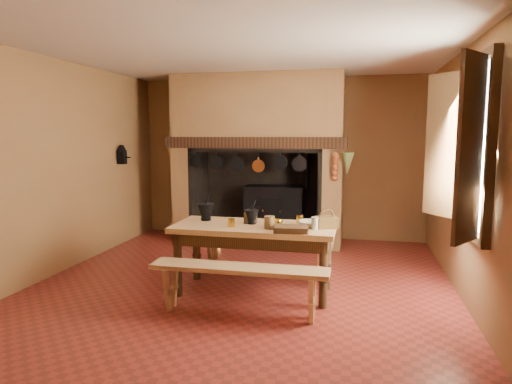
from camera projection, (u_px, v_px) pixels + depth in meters
The scene contains 28 objects.
floor at pixel (243, 284), 5.58m from camera, with size 5.50×5.50×0.00m, color maroon.
ceiling at pixel (242, 49), 5.22m from camera, with size 5.50×5.50×0.00m, color silver.
back_wall at pixel (281, 158), 8.06m from camera, with size 5.00×0.02×2.80m, color brown.
wall_left at pixel (57, 167), 5.94m from camera, with size 0.02×5.50×2.80m, color brown.
wall_right at pixel (469, 174), 4.86m from camera, with size 0.02×5.50×2.80m, color brown.
wall_front at pixel (129, 206), 2.74m from camera, with size 5.00×0.02×2.80m, color brown.
chimney_breast at pixel (259, 135), 7.65m from camera, with size 2.95×0.96×2.80m.
iron_range at pixel (275, 212), 7.90m from camera, with size 1.12×0.55×1.60m.
hearth_pans at pixel (216, 234), 7.94m from camera, with size 0.51×0.62×0.20m.
hanging_pans at pixel (250, 164), 7.23m from camera, with size 1.92×0.29×0.27m.
onion_string at pixel (335, 167), 6.93m from camera, with size 0.12×0.10×0.46m, color #9C461C, non-canonical shape.
herb_bunch at pixel (347, 164), 6.88m from camera, with size 0.20×0.20×0.35m, color brown.
window at pixel (464, 147), 4.47m from camera, with size 0.39×1.75×1.76m.
wall_coffee_mill at pixel (122, 153), 7.41m from camera, with size 0.23×0.16×0.31m.
work_table at pixel (254, 236), 5.23m from camera, with size 1.84×0.82×0.80m.
bench_front at pixel (239, 278), 4.59m from camera, with size 1.82×0.32×0.51m.
bench_back at pixel (265, 248), 5.87m from camera, with size 1.74×0.30×0.49m.
mortar_large at pixel (206, 211), 5.48m from camera, with size 0.21×0.21×0.35m.
mortar_small at pixel (252, 216), 5.26m from camera, with size 0.17×0.17×0.28m.
coffee_grinder at pixel (251, 217), 5.30m from camera, with size 0.18×0.13×0.20m.
brass_mug_a at pixel (231, 223), 5.10m from camera, with size 0.08×0.08×0.09m, color gold.
brass_mug_b at pixel (300, 219), 5.33m from camera, with size 0.08×0.08×0.09m, color gold.
mixing_bowl at pixel (311, 224), 5.09m from camera, with size 0.28×0.28×0.07m, color beige.
stoneware_crock at pixel (269, 223), 4.99m from camera, with size 0.11×0.11×0.14m, color brown.
glass_jar at pixel (315, 223), 4.95m from camera, with size 0.08×0.08×0.14m, color beige.
wicker_basket at pixel (327, 222), 5.03m from camera, with size 0.27×0.24×0.22m.
wooden_tray at pixel (291, 229), 4.84m from camera, with size 0.36×0.25×0.06m, color #3B2813.
brass_cup at pixel (277, 223), 5.08m from camera, with size 0.11×0.11×0.09m, color gold.
Camera 1 is at (1.33, -5.22, 1.83)m, focal length 32.00 mm.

